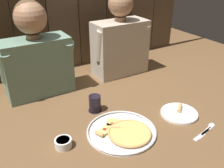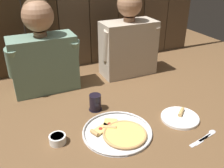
{
  "view_description": "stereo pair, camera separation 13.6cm",
  "coord_description": "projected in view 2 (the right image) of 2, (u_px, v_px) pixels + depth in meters",
  "views": [
    {
      "loc": [
        -0.65,
        -0.94,
        0.81
      ],
      "look_at": [
        -0.02,
        0.1,
        0.18
      ],
      "focal_mm": 39.78,
      "sensor_mm": 36.0,
      "label": 1
    },
    {
      "loc": [
        -0.53,
        -1.0,
        0.81
      ],
      "look_at": [
        -0.02,
        0.1,
        0.18
      ],
      "focal_mm": 39.78,
      "sensor_mm": 36.0,
      "label": 2
    }
  ],
  "objects": [
    {
      "name": "table_knife",
      "position": [
        204.0,
        138.0,
        1.23
      ],
      "size": [
        0.16,
        0.05,
        0.01
      ],
      "color": "silver",
      "rests_on": "ground"
    },
    {
      "name": "dipping_bowl",
      "position": [
        58.0,
        139.0,
        1.19
      ],
      "size": [
        0.08,
        0.08,
        0.04
      ],
      "color": "white",
      "rests_on": "ground"
    },
    {
      "name": "table_spoon",
      "position": [
        210.0,
        133.0,
        1.26
      ],
      "size": [
        0.14,
        0.06,
        0.01
      ],
      "color": "silver",
      "rests_on": "ground"
    },
    {
      "name": "table_fork",
      "position": [
        198.0,
        142.0,
        1.21
      ],
      "size": [
        0.13,
        0.04,
        0.01
      ],
      "color": "silver",
      "rests_on": "ground"
    },
    {
      "name": "dinner_plate",
      "position": [
        180.0,
        117.0,
        1.38
      ],
      "size": [
        0.21,
        0.21,
        0.03
      ],
      "color": "white",
      "rests_on": "ground"
    },
    {
      "name": "ground_plane",
      "position": [
        124.0,
        119.0,
        1.38
      ],
      "size": [
        3.2,
        3.2,
        0.0
      ],
      "primitive_type": "plane",
      "color": "brown"
    },
    {
      "name": "pizza_tray",
      "position": [
        119.0,
        132.0,
        1.26
      ],
      "size": [
        0.36,
        0.36,
        0.03
      ],
      "color": "silver",
      "rests_on": "ground"
    },
    {
      "name": "drinking_glass",
      "position": [
        95.0,
        102.0,
        1.44
      ],
      "size": [
        0.08,
        0.08,
        0.1
      ],
      "color": "black",
      "rests_on": "ground"
    },
    {
      "name": "diner_right",
      "position": [
        129.0,
        39.0,
        1.8
      ],
      "size": [
        0.43,
        0.2,
        0.61
      ],
      "color": "#B2A38E",
      "rests_on": "ground"
    },
    {
      "name": "diner_left",
      "position": [
        42.0,
        51.0,
        1.57
      ],
      "size": [
        0.45,
        0.21,
        0.59
      ],
      "color": "slate",
      "rests_on": "ground"
    }
  ]
}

